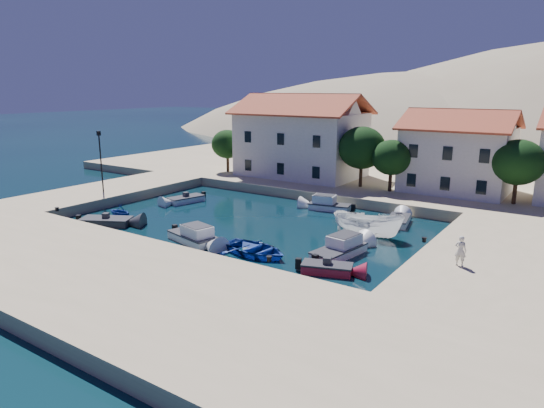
% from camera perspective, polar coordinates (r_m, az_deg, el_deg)
% --- Properties ---
extents(ground, '(400.00, 400.00, 0.00)m').
position_cam_1_polar(ground, '(34.67, -12.13, -5.97)').
color(ground, black).
rests_on(ground, ground).
extents(quay_south, '(52.00, 12.00, 1.00)m').
position_cam_1_polar(quay_south, '(30.96, -20.25, -7.94)').
color(quay_south, tan).
rests_on(quay_south, ground).
extents(quay_east, '(11.00, 20.00, 1.00)m').
position_cam_1_polar(quay_east, '(34.31, 26.72, -6.48)').
color(quay_east, tan).
rests_on(quay_east, ground).
extents(quay_west, '(8.00, 20.00, 1.00)m').
position_cam_1_polar(quay_west, '(54.85, -18.45, 1.35)').
color(quay_west, tan).
rests_on(quay_west, ground).
extents(quay_north, '(80.00, 36.00, 1.00)m').
position_cam_1_polar(quay_north, '(65.14, 14.01, 3.47)').
color(quay_north, tan).
rests_on(quay_north, ground).
extents(building_left, '(14.70, 9.45, 9.70)m').
position_cam_1_polar(building_left, '(58.84, 3.45, 8.16)').
color(building_left, beige).
rests_on(building_left, quay_north).
extents(building_mid, '(10.50, 8.40, 8.30)m').
position_cam_1_polar(building_mid, '(53.09, 21.05, 5.94)').
color(building_mid, beige).
rests_on(building_mid, quay_north).
extents(trees, '(37.30, 5.30, 6.45)m').
position_cam_1_polar(trees, '(52.03, 12.02, 5.97)').
color(trees, '#382314').
rests_on(trees, quay_north).
extents(lamppost, '(0.35, 0.25, 6.22)m').
position_cam_1_polar(lamppost, '(51.79, -19.53, 5.37)').
color(lamppost, black).
rests_on(lamppost, quay_west).
extents(bollards, '(29.36, 9.56, 0.30)m').
position_cam_1_polar(bollards, '(35.20, -4.51, -3.44)').
color(bollards, black).
rests_on(bollards, ground).
extents(motorboat_grey_sw, '(4.58, 3.62, 1.25)m').
position_cam_1_polar(motorboat_grey_sw, '(43.63, -18.91, -1.97)').
color(motorboat_grey_sw, '#323338').
rests_on(motorboat_grey_sw, ground).
extents(cabin_cruiser_south, '(4.74, 2.89, 1.60)m').
position_cam_1_polar(cabin_cruiser_south, '(37.24, -9.30, -3.71)').
color(cabin_cruiser_south, white).
rests_on(cabin_cruiser_south, ground).
extents(rowboat_south, '(5.46, 4.15, 1.06)m').
position_cam_1_polar(rowboat_south, '(34.18, -2.02, -5.95)').
color(rowboat_south, '#1B3B99').
rests_on(rowboat_south, ground).
extents(motorboat_red_se, '(3.44, 2.35, 1.25)m').
position_cam_1_polar(motorboat_red_se, '(30.97, 6.49, -7.55)').
color(motorboat_red_se, maroon).
rests_on(motorboat_red_se, ground).
extents(cabin_cruiser_east, '(2.50, 4.80, 1.60)m').
position_cam_1_polar(cabin_cruiser_east, '(34.02, 7.87, -5.33)').
color(cabin_cruiser_east, white).
rests_on(cabin_cruiser_east, ground).
extents(boat_east, '(5.85, 2.85, 2.17)m').
position_cam_1_polar(boat_east, '(38.90, 11.15, -3.78)').
color(boat_east, white).
rests_on(boat_east, ground).
extents(motorboat_white_ne, '(2.34, 3.81, 1.25)m').
position_cam_1_polar(motorboat_white_ne, '(42.86, 14.65, -1.94)').
color(motorboat_white_ne, white).
rests_on(motorboat_white_ne, ground).
extents(rowboat_west, '(2.60, 2.24, 1.36)m').
position_cam_1_polar(rowboat_west, '(45.93, -17.42, -1.48)').
color(rowboat_west, '#1B3B99').
rests_on(rowboat_west, ground).
extents(motorboat_white_west, '(2.44, 3.95, 1.25)m').
position_cam_1_polar(motorboat_white_west, '(50.22, -10.07, 0.53)').
color(motorboat_white_west, white).
rests_on(motorboat_white_west, ground).
extents(cabin_cruiser_north, '(4.17, 2.33, 1.60)m').
position_cam_1_polar(cabin_cruiser_north, '(46.63, 6.80, -0.13)').
color(cabin_cruiser_north, white).
rests_on(cabin_cruiser_north, ground).
extents(pedestrian, '(0.71, 0.49, 1.88)m').
position_cam_1_polar(pedestrian, '(31.07, 21.30, -5.14)').
color(pedestrian, silver).
rests_on(pedestrian, quay_east).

